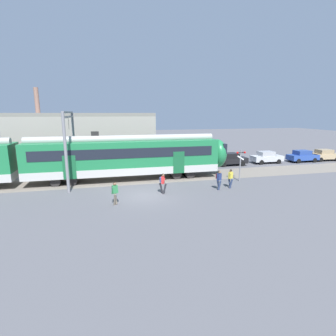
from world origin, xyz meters
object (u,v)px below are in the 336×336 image
object	(u,v)px
parked_car_silver	(267,157)
pedestrian_navy	(219,178)
pedestrian_yellow	(231,177)
crossing_signal	(240,160)
commuter_train	(29,160)
pedestrian_green	(115,191)
pedestrian_red	(163,182)
parked_car_tan	(325,155)
parked_car_blue	(303,156)
parked_car_black	(230,159)

from	to	relation	value
parked_car_silver	pedestrian_navy	bearing A→B (deg)	-138.90
pedestrian_yellow	crossing_signal	xyz separation A→B (m)	(1.98, 1.99, 1.05)
commuter_train	pedestrian_green	bearing A→B (deg)	-44.70
pedestrian_navy	crossing_signal	bearing A→B (deg)	35.28
pedestrian_red	parked_car_silver	size ratio (longest dim) A/B	0.41
pedestrian_yellow	parked_car_tan	world-z (taller)	pedestrian_yellow
pedestrian_red	parked_car_blue	world-z (taller)	pedestrian_red
pedestrian_navy	pedestrian_green	bearing A→B (deg)	-169.09
pedestrian_navy	parked_car_silver	distance (m)	14.75
parked_car_silver	pedestrian_red	bearing A→B (deg)	-148.89
parked_car_black	pedestrian_green	bearing A→B (deg)	-142.60
commuter_train	pedestrian_red	world-z (taller)	commuter_train
pedestrian_red	commuter_train	bearing A→B (deg)	154.04
parked_car_silver	parked_car_tan	distance (m)	8.81
pedestrian_red	parked_car_silver	xyz separation A→B (m)	(15.96, 9.63, -0.21)
pedestrian_green	pedestrian_yellow	distance (m)	10.09
pedestrian_red	pedestrian_navy	bearing A→B (deg)	-0.70
parked_car_tan	pedestrian_green	bearing A→B (deg)	-158.74
parked_car_black	crossing_signal	size ratio (longest dim) A/B	1.34
pedestrian_green	parked_car_silver	world-z (taller)	pedestrian_green
parked_car_blue	crossing_signal	xyz separation A→B (m)	(-13.11, -7.11, 1.23)
pedestrian_navy	crossing_signal	world-z (taller)	crossing_signal
commuter_train	pedestrian_navy	distance (m)	16.82
parked_car_silver	parked_car_blue	xyz separation A→B (m)	(5.19, -0.32, 0.00)
commuter_train	parked_car_silver	world-z (taller)	commuter_train
commuter_train	pedestrian_yellow	world-z (taller)	commuter_train
pedestrian_navy	pedestrian_red	bearing A→B (deg)	179.30
pedestrian_green	commuter_train	bearing A→B (deg)	135.30
commuter_train	crossing_signal	size ratio (longest dim) A/B	12.68
pedestrian_yellow	parked_car_blue	bearing A→B (deg)	31.10
pedestrian_yellow	commuter_train	bearing A→B (deg)	163.20
pedestrian_red	crossing_signal	world-z (taller)	crossing_signal
parked_car_silver	parked_car_blue	world-z (taller)	same
commuter_train	pedestrian_red	distance (m)	12.32
pedestrian_navy	parked_car_black	world-z (taller)	pedestrian_navy
parked_car_blue	crossing_signal	distance (m)	14.97
parked_car_tan	crossing_signal	bearing A→B (deg)	-156.71
commuter_train	parked_car_black	distance (m)	22.15
pedestrian_navy	parked_car_tan	xyz separation A→B (m)	(19.92, 9.45, -0.21)
parked_car_black	parked_car_tan	xyz separation A→B (m)	(14.05, -0.00, 0.00)
parked_car_tan	pedestrian_red	bearing A→B (deg)	-159.23
pedestrian_green	parked_car_black	xyz separation A→B (m)	(14.56, 11.13, -0.21)
pedestrian_red	pedestrian_yellow	distance (m)	6.07
pedestrian_red	parked_car_tan	distance (m)	26.49
parked_car_black	parked_car_tan	bearing A→B (deg)	-0.01
parked_car_blue	parked_car_black	bearing A→B (deg)	179.53
pedestrian_navy	pedestrian_yellow	distance (m)	1.24
parked_car_blue	commuter_train	bearing A→B (deg)	-173.00
parked_car_black	parked_car_silver	distance (m)	5.25
commuter_train	parked_car_tan	xyz separation A→B (m)	(35.78, 4.03, -1.47)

